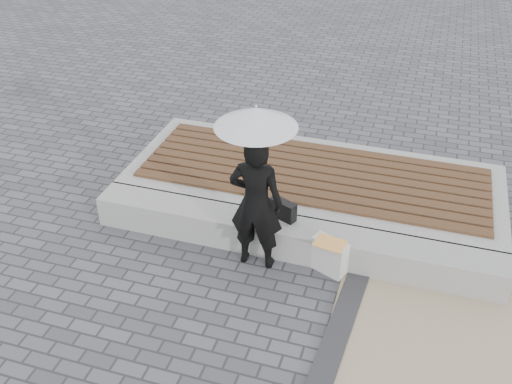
# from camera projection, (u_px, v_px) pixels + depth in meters

# --- Properties ---
(ground) EXTENTS (80.00, 80.00, 0.00)m
(ground) POSITION_uv_depth(u_px,v_px,m) (250.00, 347.00, 5.89)
(ground) COLOR #505055
(ground) RESTS_ON ground
(seating_ledge) EXTENTS (5.00, 0.45, 0.40)m
(seating_ledge) POSITION_uv_depth(u_px,v_px,m) (290.00, 238.00, 7.05)
(seating_ledge) COLOR #989793
(seating_ledge) RESTS_ON ground
(timber_platform) EXTENTS (5.00, 2.00, 0.40)m
(timber_platform) POSITION_uv_depth(u_px,v_px,m) (312.00, 186.00, 8.00)
(timber_platform) COLOR #A2A39E
(timber_platform) RESTS_ON ground
(timber_decking) EXTENTS (4.60, 1.60, 0.04)m
(timber_decking) POSITION_uv_depth(u_px,v_px,m) (313.00, 173.00, 7.88)
(timber_decking) COLOR brown
(timber_decking) RESTS_ON timber_platform
(woman) EXTENTS (0.63, 0.42, 1.70)m
(woman) POSITION_uv_depth(u_px,v_px,m) (256.00, 203.00, 6.53)
(woman) COLOR black
(woman) RESTS_ON ground
(parasol) EXTENTS (0.88, 0.88, 1.12)m
(parasol) POSITION_uv_depth(u_px,v_px,m) (256.00, 117.00, 5.93)
(parasol) COLOR #BCBCC1
(parasol) RESTS_ON ground
(handbag) EXTENTS (0.36, 0.25, 0.24)m
(handbag) POSITION_uv_depth(u_px,v_px,m) (283.00, 210.00, 6.99)
(handbag) COLOR black
(handbag) RESTS_ON seating_ledge
(canvas_tote) EXTENTS (0.46, 0.32, 0.44)m
(canvas_tote) POSITION_uv_depth(u_px,v_px,m) (329.00, 256.00, 6.73)
(canvas_tote) COLOR silver
(canvas_tote) RESTS_ON ground
(magazine) EXTENTS (0.38, 0.30, 0.01)m
(magazine) POSITION_uv_depth(u_px,v_px,m) (330.00, 243.00, 6.57)
(magazine) COLOR #D43D43
(magazine) RESTS_ON canvas_tote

